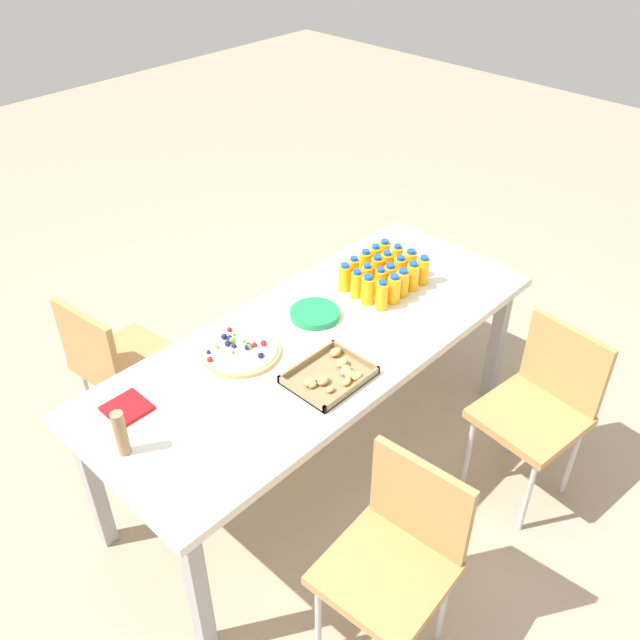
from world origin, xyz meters
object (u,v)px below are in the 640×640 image
juice_bottle_18 (394,290)px  juice_bottle_1 (375,259)px  party_table (319,350)px  chair_near_right (116,360)px  juice_bottle_4 (345,278)px  snack_tray (332,375)px  juice_bottle_15 (423,270)px  napkin_stack (127,408)px  juice_bottle_3 (354,271)px  juice_bottle_12 (390,278)px  juice_bottle_11 (400,270)px  juice_bottle_19 (382,296)px  chair_far_left (542,402)px  juice_bottle_9 (357,284)px  juice_bottle_5 (397,259)px  juice_bottle_8 (367,278)px  juice_bottle_7 (377,271)px  juice_bottle_0 (384,253)px  juice_bottle_6 (386,265)px  juice_bottle_10 (410,264)px  juice_bottle_2 (365,265)px  juice_bottle_16 (412,277)px  plate_stack (315,314)px  cardboard_tube (121,433)px  juice_bottle_13 (380,283)px  juice_bottle_14 (368,290)px  chair_far_right (398,551)px  juice_bottle_17 (402,283)px

juice_bottle_18 → juice_bottle_1: bearing=-121.9°
party_table → chair_near_right: bearing=-55.0°
juice_bottle_4 → snack_tray: size_ratio=0.44×
juice_bottle_15 → snack_tray: 0.81m
napkin_stack → juice_bottle_3: bearing=178.1°
juice_bottle_12 → juice_bottle_18: juice_bottle_18 is taller
juice_bottle_11 → juice_bottle_3: bearing=-44.2°
party_table → juice_bottle_15: juice_bottle_15 is taller
juice_bottle_1 → juice_bottle_19: size_ratio=1.01×
chair_far_left → juice_bottle_1: bearing=6.3°
juice_bottle_3 → juice_bottle_15: (-0.23, 0.23, 0.00)m
chair_far_left → juice_bottle_18: 0.80m
juice_bottle_4 → juice_bottle_15: size_ratio=0.97×
party_table → juice_bottle_9: size_ratio=15.10×
snack_tray → chair_far_left: bearing=141.1°
juice_bottle_1 → juice_bottle_5: bearing=134.7°
juice_bottle_3 → napkin_stack: (1.22, -0.04, -0.06)m
juice_bottle_8 → juice_bottle_7: bearing=-179.9°
juice_bottle_0 → juice_bottle_18: (0.22, 0.23, 0.00)m
juice_bottle_6 → juice_bottle_19: 0.26m
napkin_stack → juice_bottle_7: bearing=174.7°
juice_bottle_6 → juice_bottle_11: 0.07m
juice_bottle_11 → snack_tray: 0.76m
juice_bottle_1 → juice_bottle_18: 0.27m
juice_bottle_10 → chair_near_right: bearing=-32.6°
juice_bottle_6 → juice_bottle_2: bearing=-46.2°
juice_bottle_4 → juice_bottle_16: juice_bottle_16 is taller
plate_stack → cardboard_tube: (1.02, 0.08, 0.08)m
juice_bottle_10 → juice_bottle_13: bearing=0.1°
chair_far_left → chair_near_right: bearing=42.0°
juice_bottle_9 → juice_bottle_6: bearing=-179.0°
juice_bottle_3 → juice_bottle_14: size_ratio=0.99×
chair_far_right → juice_bottle_0: size_ratio=6.04×
juice_bottle_2 → juice_bottle_4: (0.15, 0.00, -0.00)m
juice_bottle_0 → juice_bottle_18: bearing=46.8°
juice_bottle_18 → juice_bottle_14: bearing=-43.2°
chair_far_left → juice_bottle_15: juice_bottle_15 is taller
plate_stack → snack_tray: bearing=53.1°
juice_bottle_4 → juice_bottle_19: 0.22m
party_table → juice_bottle_8: 0.44m
juice_bottle_3 → juice_bottle_18: 0.23m
juice_bottle_16 → chair_far_left: bearing=89.3°
juice_bottle_3 → juice_bottle_17: juice_bottle_3 is taller
juice_bottle_17 → juice_bottle_5: bearing=-134.8°
juice_bottle_16 → juice_bottle_17: (0.07, -0.00, -0.00)m
juice_bottle_13 → juice_bottle_16: 0.16m
juice_bottle_17 → juice_bottle_3: bearing=-70.9°
juice_bottle_6 → juice_bottle_15: (-0.08, 0.15, 0.00)m
juice_bottle_2 → snack_tray: juice_bottle_2 is taller
chair_far_left → juice_bottle_3: juice_bottle_3 is taller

